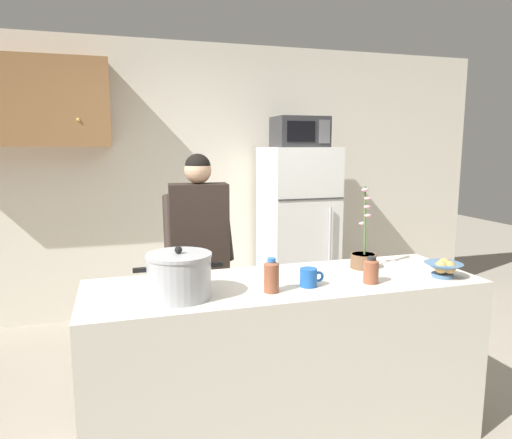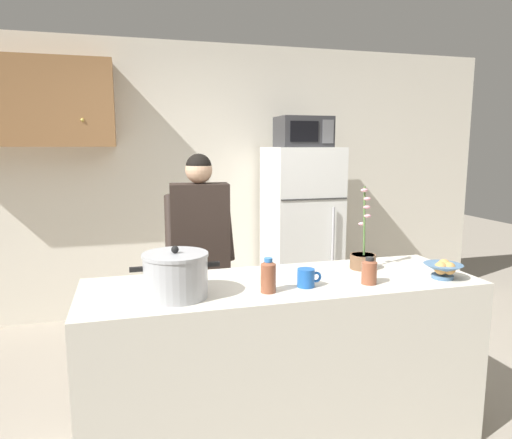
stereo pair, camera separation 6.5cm
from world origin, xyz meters
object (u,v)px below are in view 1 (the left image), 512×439
Objects in this scene: person_near_pot at (199,241)px; bottle_mid_counter at (271,275)px; coffee_mug at (309,277)px; refrigerator at (297,232)px; microwave at (300,132)px; cooking_pot at (179,275)px; potted_orchid at (363,256)px; bottle_near_edge at (371,270)px; bread_bowl at (444,268)px.

bottle_mid_counter is (0.17, -1.06, 0.02)m from person_near_pot.
bottle_mid_counter reaches higher than coffee_mug.
microwave reaches higher than refrigerator.
microwave is 1.65m from person_near_pot.
potted_orchid is at bearing 11.50° from cooking_pot.
bread_bowl is at bearing -2.80° from bottle_near_edge.
cooking_pot is at bearing 173.59° from bottle_mid_counter.
coffee_mug is 0.92× the size of bottle_near_edge.
potted_orchid is (-0.28, -1.73, 0.18)m from refrigerator.
cooking_pot is 1.00m from bottle_near_edge.
cooking_pot is 2.99× the size of bottle_near_edge.
bottle_mid_counter is (-0.95, -1.99, -0.76)m from microwave.
person_near_pot is 9.10× the size of bottle_mid_counter.
coffee_mug is 0.75× the size of bottle_mid_counter.
coffee_mug is at bearing -1.51° from cooking_pot.
refrigerator is at bearing 69.66° from coffee_mug.
person_near_pot is 1.05m from cooking_pot.
microwave reaches higher than coffee_mug.
bread_bowl is at bearing -43.52° from potted_orchid.
bottle_near_edge is at bearing -0.69° from bottle_mid_counter.
potted_orchid reaches higher than coffee_mug.
bottle_mid_counter reaches higher than bottle_near_edge.
coffee_mug is (0.66, -0.02, -0.06)m from cooking_pot.
microwave reaches higher than bottle_near_edge.
bottle_mid_counter is (-0.95, -2.01, 0.19)m from refrigerator.
coffee_mug is 0.22m from bottle_mid_counter.
coffee_mug is at bearing 173.32° from bottle_near_edge.
refrigerator is at bearing 91.18° from bread_bowl.
bottle_mid_counter is at bearing -80.73° from person_near_pot.
cooking_pot is (-1.39, -1.94, -0.73)m from microwave.
refrigerator reaches higher than cooking_pot.
microwave is at bearing 64.49° from bottle_mid_counter.
bottle_mid_counter is at bearing -115.26° from refrigerator.
bread_bowl is 0.44m from potted_orchid.
coffee_mug is at bearing 175.51° from bread_bowl.
cooking_pot is 1.14m from potted_orchid.
potted_orchid is at bearing 67.57° from bottle_near_edge.
bottle_near_edge is 0.29× the size of potted_orchid.
potted_orchid reaches higher than cooking_pot.
refrigerator is at bearing 90.07° from microwave.
refrigerator is at bearing 80.83° from potted_orchid.
bottle_near_edge is at bearing -101.13° from refrigerator.
bottle_near_edge is at bearing 177.20° from bread_bowl.
refrigerator is 2.23m from bottle_mid_counter.
coffee_mug is at bearing -110.34° from refrigerator.
refrigerator is at bearing 78.87° from bottle_near_edge.
refrigerator reaches higher than potted_orchid.
refrigerator is 12.38× the size of coffee_mug.
microwave is 2.76× the size of bottle_mid_counter.
microwave is 3.37× the size of bottle_near_edge.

